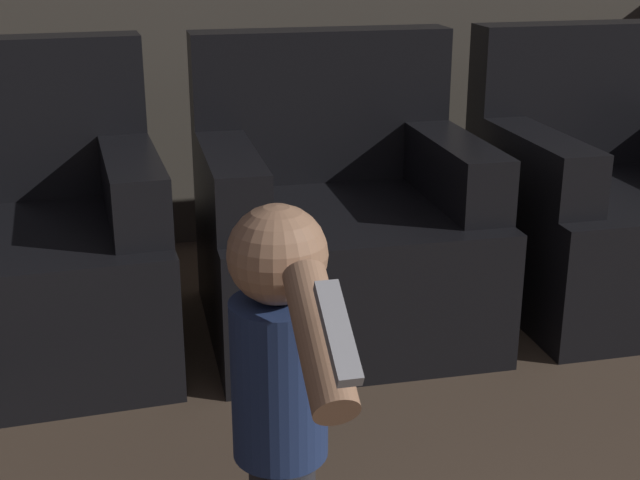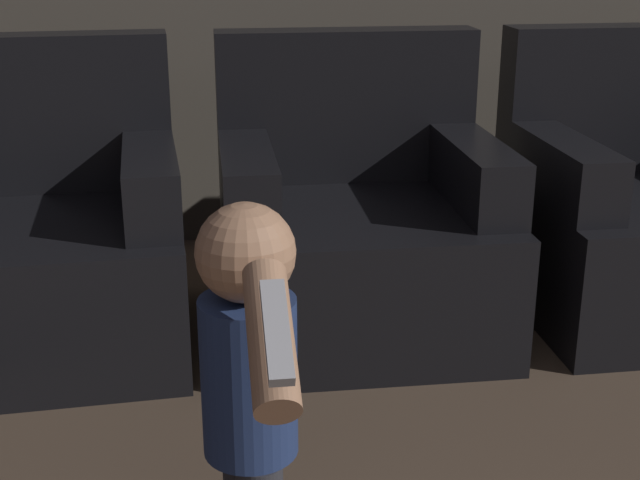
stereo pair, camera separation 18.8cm
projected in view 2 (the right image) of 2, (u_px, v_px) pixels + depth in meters
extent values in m
cube|color=black|center=(40.00, 284.00, 2.77)|extent=(0.93, 0.88, 0.43)
cube|color=black|center=(34.00, 114.00, 2.93)|extent=(0.89, 0.21, 0.51)
cube|color=black|center=(151.00, 181.00, 2.74)|extent=(0.20, 0.68, 0.20)
cube|color=black|center=(360.00, 268.00, 2.91)|extent=(0.89, 0.84, 0.43)
cube|color=black|center=(345.00, 105.00, 3.06)|extent=(0.88, 0.17, 0.51)
cube|color=black|center=(247.00, 179.00, 2.76)|extent=(0.16, 0.67, 0.20)
cube|color=black|center=(473.00, 171.00, 2.84)|extent=(0.16, 0.67, 0.20)
cube|color=black|center=(624.00, 98.00, 3.19)|extent=(0.88, 0.16, 0.51)
cube|color=black|center=(560.00, 168.00, 2.88)|extent=(0.16, 0.67, 0.20)
cylinder|color=navy|center=(249.00, 377.00, 1.64)|extent=(0.18, 0.18, 0.31)
sphere|color=#A37556|center=(246.00, 253.00, 1.56)|extent=(0.18, 0.18, 0.18)
cylinder|color=#A37556|center=(233.00, 357.00, 1.75)|extent=(0.07, 0.07, 0.26)
cylinder|color=#A37556|center=(271.00, 338.00, 1.38)|extent=(0.07, 0.26, 0.19)
cube|color=#99999E|center=(277.00, 331.00, 1.25)|extent=(0.04, 0.16, 0.10)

